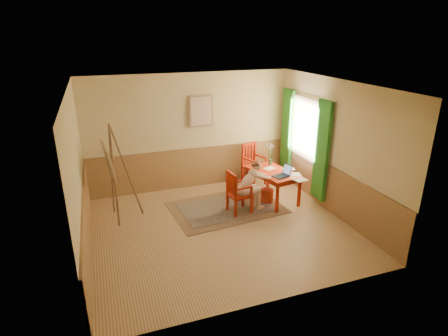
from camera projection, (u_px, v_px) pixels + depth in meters
name	position (u px, v px, depth m)	size (l,w,h in m)	color
room	(221.00, 162.00, 6.83)	(5.04, 4.54, 2.84)	tan
wainscot	(209.00, 190.00, 7.85)	(5.00, 4.50, 1.00)	#A17546
window	(304.00, 138.00, 8.57)	(0.12, 2.01, 2.20)	white
wall_portrait	(201.00, 111.00, 8.68)	(0.60, 0.05, 0.76)	#A3835E
rug	(227.00, 207.00, 8.15)	(2.53, 1.81, 0.02)	#8C7251
table	(273.00, 175.00, 8.30)	(0.96, 1.33, 0.72)	red
chair_left	(238.00, 193.00, 7.77)	(0.49, 0.47, 0.95)	red
chair_back	(253.00, 164.00, 9.30)	(0.59, 0.60, 1.04)	red
figure	(250.00, 184.00, 7.84)	(0.85, 0.41, 1.12)	beige
laptop	(283.00, 174.00, 7.99)	(0.44, 0.34, 0.24)	#1E2338
papers	(288.00, 173.00, 8.17)	(0.69, 1.11, 0.00)	white
vase	(270.00, 155.00, 8.59)	(0.19, 0.27, 0.52)	#3F724C
wastebasket	(267.00, 196.00, 8.38)	(0.29, 0.29, 0.31)	#BE381B
easel	(111.00, 164.00, 7.27)	(0.71, 0.91, 2.04)	brown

